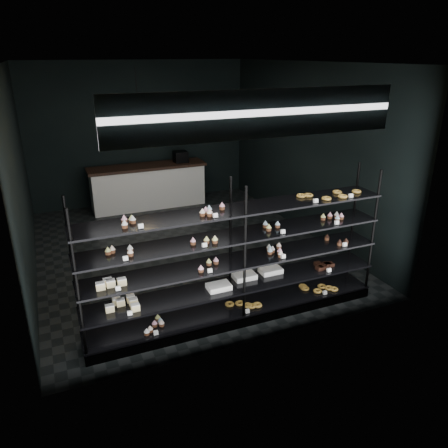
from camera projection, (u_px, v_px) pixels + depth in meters
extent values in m
cube|color=black|center=(183.00, 247.00, 8.01)|extent=(5.00, 6.00, 0.01)
cube|color=black|center=(176.00, 62.00, 6.84)|extent=(5.00, 6.00, 0.01)
cube|color=black|center=(140.00, 134.00, 10.00)|extent=(5.00, 0.01, 3.20)
cube|color=black|center=(260.00, 220.00, 4.85)|extent=(5.00, 0.01, 3.20)
cube|color=black|center=(19.00, 177.00, 6.52)|extent=(0.01, 6.00, 3.20)
cube|color=black|center=(305.00, 150.00, 8.33)|extent=(0.01, 6.00, 3.20)
cube|color=black|center=(237.00, 314.00, 5.88)|extent=(4.00, 0.50, 0.12)
cylinder|color=black|center=(78.00, 290.00, 4.64)|extent=(0.04, 0.04, 1.85)
cylinder|color=black|center=(74.00, 272.00, 5.02)|extent=(0.04, 0.04, 1.85)
cylinder|color=black|center=(245.00, 258.00, 5.35)|extent=(0.04, 0.04, 1.85)
cylinder|color=black|center=(230.00, 245.00, 5.73)|extent=(0.04, 0.04, 1.85)
cylinder|color=black|center=(373.00, 234.00, 6.06)|extent=(0.04, 0.04, 1.85)
cylinder|color=black|center=(353.00, 224.00, 6.44)|extent=(0.04, 0.04, 1.85)
cube|color=black|center=(237.00, 308.00, 5.85)|extent=(4.00, 0.50, 0.03)
cube|color=black|center=(237.00, 285.00, 5.72)|extent=(4.00, 0.50, 0.02)
cube|color=black|center=(237.00, 261.00, 5.59)|extent=(4.00, 0.50, 0.02)
cube|color=black|center=(238.00, 236.00, 5.46)|extent=(4.00, 0.50, 0.02)
cube|color=black|center=(238.00, 210.00, 5.33)|extent=(4.00, 0.50, 0.02)
cube|color=white|center=(142.00, 226.00, 4.72)|extent=(0.06, 0.04, 0.06)
cube|color=white|center=(216.00, 215.00, 5.03)|extent=(0.06, 0.04, 0.06)
cube|color=white|center=(315.00, 201.00, 5.52)|extent=(0.05, 0.04, 0.06)
cube|color=white|center=(353.00, 195.00, 5.74)|extent=(0.06, 0.04, 0.06)
cube|color=white|center=(124.00, 259.00, 4.77)|extent=(0.06, 0.04, 0.06)
cube|color=white|center=(203.00, 245.00, 5.10)|extent=(0.05, 0.04, 0.06)
cube|color=white|center=(280.00, 232.00, 5.48)|extent=(0.05, 0.04, 0.06)
cube|color=white|center=(338.00, 222.00, 5.79)|extent=(0.06, 0.04, 0.06)
cube|color=white|center=(116.00, 289.00, 4.86)|extent=(0.06, 0.04, 0.06)
cube|color=white|center=(210.00, 271.00, 5.26)|extent=(0.06, 0.04, 0.06)
cube|color=white|center=(284.00, 256.00, 5.63)|extent=(0.05, 0.04, 0.06)
cube|color=white|center=(342.00, 245.00, 5.96)|extent=(0.06, 0.04, 0.06)
cube|color=white|center=(128.00, 314.00, 5.02)|extent=(0.06, 0.04, 0.06)
cube|color=white|center=(331.00, 270.00, 6.04)|extent=(0.06, 0.04, 0.06)
cube|color=white|center=(157.00, 333.00, 5.27)|extent=(0.06, 0.04, 0.06)
cube|color=white|center=(246.00, 311.00, 5.70)|extent=(0.05, 0.04, 0.06)
cube|color=white|center=(324.00, 293.00, 6.13)|extent=(0.06, 0.04, 0.06)
cube|color=#0B163B|center=(260.00, 114.00, 4.50)|extent=(3.20, 0.04, 0.45)
cube|color=white|center=(261.00, 114.00, 4.48)|extent=(3.30, 0.02, 0.50)
cylinder|color=black|center=(136.00, 90.00, 5.63)|extent=(0.01, 0.01, 0.57)
sphere|color=#F4B255|center=(139.00, 124.00, 5.79)|extent=(0.31, 0.31, 0.31)
cube|color=silver|center=(148.00, 187.00, 9.98)|extent=(2.53, 0.60, 0.92)
cube|color=black|center=(147.00, 167.00, 9.80)|extent=(2.63, 0.65, 0.06)
cube|color=black|center=(181.00, 157.00, 10.03)|extent=(0.30, 0.30, 0.25)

